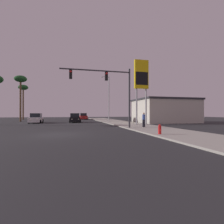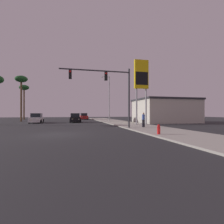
{
  "view_description": "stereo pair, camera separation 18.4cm",
  "coord_description": "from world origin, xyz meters",
  "px_view_note": "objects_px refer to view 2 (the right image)",
  "views": [
    {
      "loc": [
        0.82,
        -14.7,
        1.75
      ],
      "look_at": [
        7.0,
        9.84,
        1.87
      ],
      "focal_mm": 28.0,
      "sensor_mm": 36.0,
      "label": 1
    },
    {
      "loc": [
        1.0,
        -14.75,
        1.75
      ],
      "look_at": [
        7.0,
        9.84,
        1.87
      ],
      "focal_mm": 28.0,
      "sensor_mm": 36.0,
      "label": 2
    }
  ],
  "objects_px": {
    "car_black": "(75,118)",
    "street_lamp": "(109,96)",
    "fire_hydrant": "(159,129)",
    "palm_tree_far": "(24,89)",
    "palm_tree_mid": "(21,82)",
    "pedestrian_on_sidewalk": "(143,119)",
    "car_red": "(84,117)",
    "traffic_light_mast": "(110,85)",
    "car_white": "(36,119)",
    "gas_station_sign": "(141,78)"
  },
  "relations": [
    {
      "from": "car_black",
      "to": "car_white",
      "type": "height_order",
      "value": "same"
    },
    {
      "from": "traffic_light_mast",
      "to": "fire_hydrant",
      "type": "relative_size",
      "value": 9.92
    },
    {
      "from": "palm_tree_far",
      "to": "traffic_light_mast",
      "type": "bearing_deg",
      "value": -62.97
    },
    {
      "from": "pedestrian_on_sidewalk",
      "to": "palm_tree_far",
      "type": "relative_size",
      "value": 0.19
    },
    {
      "from": "gas_station_sign",
      "to": "palm_tree_far",
      "type": "height_order",
      "value": "gas_station_sign"
    },
    {
      "from": "car_white",
      "to": "street_lamp",
      "type": "distance_m",
      "value": 14.01
    },
    {
      "from": "street_lamp",
      "to": "palm_tree_mid",
      "type": "xyz_separation_m",
      "value": [
        -17.17,
        4.51,
        2.96
      ]
    },
    {
      "from": "palm_tree_far",
      "to": "palm_tree_mid",
      "type": "bearing_deg",
      "value": -79.82
    },
    {
      "from": "gas_station_sign",
      "to": "pedestrian_on_sidewalk",
      "type": "relative_size",
      "value": 5.39
    },
    {
      "from": "car_red",
      "to": "traffic_light_mast",
      "type": "xyz_separation_m",
      "value": [
        0.51,
        -28.51,
        3.98
      ]
    },
    {
      "from": "pedestrian_on_sidewalk",
      "to": "car_black",
      "type": "bearing_deg",
      "value": 116.34
    },
    {
      "from": "fire_hydrant",
      "to": "palm_tree_far",
      "type": "bearing_deg",
      "value": 116.11
    },
    {
      "from": "fire_hydrant",
      "to": "palm_tree_mid",
      "type": "xyz_separation_m",
      "value": [
        -16.16,
        26.64,
        7.59
      ]
    },
    {
      "from": "fire_hydrant",
      "to": "pedestrian_on_sidewalk",
      "type": "distance_m",
      "value": 6.71
    },
    {
      "from": "car_white",
      "to": "fire_hydrant",
      "type": "relative_size",
      "value": 5.7
    },
    {
      "from": "palm_tree_mid",
      "to": "street_lamp",
      "type": "bearing_deg",
      "value": -14.72
    },
    {
      "from": "traffic_light_mast",
      "to": "pedestrian_on_sidewalk",
      "type": "xyz_separation_m",
      "value": [
        4.03,
        0.34,
        -3.7
      ]
    },
    {
      "from": "car_white",
      "to": "gas_station_sign",
      "type": "height_order",
      "value": "gas_station_sign"
    },
    {
      "from": "car_white",
      "to": "street_lamp",
      "type": "bearing_deg",
      "value": -171.73
    },
    {
      "from": "car_black",
      "to": "palm_tree_mid",
      "type": "height_order",
      "value": "palm_tree_mid"
    },
    {
      "from": "car_black",
      "to": "palm_tree_mid",
      "type": "relative_size",
      "value": 0.47
    },
    {
      "from": "car_black",
      "to": "palm_tree_mid",
      "type": "distance_m",
      "value": 14.01
    },
    {
      "from": "car_red",
      "to": "car_white",
      "type": "distance_m",
      "value": 16.93
    },
    {
      "from": "car_black",
      "to": "traffic_light_mast",
      "type": "relative_size",
      "value": 0.58
    },
    {
      "from": "traffic_light_mast",
      "to": "palm_tree_far",
      "type": "distance_m",
      "value": 34.36
    },
    {
      "from": "pedestrian_on_sidewalk",
      "to": "palm_tree_far",
      "type": "bearing_deg",
      "value": 123.01
    },
    {
      "from": "car_white",
      "to": "street_lamp",
      "type": "relative_size",
      "value": 0.48
    },
    {
      "from": "traffic_light_mast",
      "to": "pedestrian_on_sidewalk",
      "type": "relative_size",
      "value": 4.51
    },
    {
      "from": "traffic_light_mast",
      "to": "street_lamp",
      "type": "relative_size",
      "value": 0.84
    },
    {
      "from": "street_lamp",
      "to": "pedestrian_on_sidewalk",
      "type": "distance_m",
      "value": 16.18
    },
    {
      "from": "street_lamp",
      "to": "gas_station_sign",
      "type": "distance_m",
      "value": 11.93
    },
    {
      "from": "car_red",
      "to": "gas_station_sign",
      "type": "distance_m",
      "value": 25.59
    },
    {
      "from": "car_red",
      "to": "traffic_light_mast",
      "type": "relative_size",
      "value": 0.57
    },
    {
      "from": "car_white",
      "to": "pedestrian_on_sidewalk",
      "type": "xyz_separation_m",
      "value": [
        13.84,
        -14.01,
        0.27
      ]
    },
    {
      "from": "car_red",
      "to": "fire_hydrant",
      "type": "distance_m",
      "value": 34.78
    },
    {
      "from": "street_lamp",
      "to": "pedestrian_on_sidewalk",
      "type": "xyz_separation_m",
      "value": [
        0.62,
        -15.64,
        -4.08
      ]
    },
    {
      "from": "car_white",
      "to": "car_black",
      "type": "bearing_deg",
      "value": -173.77
    },
    {
      "from": "street_lamp",
      "to": "car_black",
      "type": "bearing_deg",
      "value": -170.95
    },
    {
      "from": "traffic_light_mast",
      "to": "street_lamp",
      "type": "xyz_separation_m",
      "value": [
        3.41,
        15.98,
        0.38
      ]
    },
    {
      "from": "car_red",
      "to": "pedestrian_on_sidewalk",
      "type": "bearing_deg",
      "value": 97.81
    },
    {
      "from": "palm_tree_mid",
      "to": "gas_station_sign",
      "type": "bearing_deg",
      "value": -40.01
    },
    {
      "from": "car_black",
      "to": "street_lamp",
      "type": "distance_m",
      "value": 7.98
    },
    {
      "from": "car_white",
      "to": "street_lamp",
      "type": "xyz_separation_m",
      "value": [
        13.22,
        1.63,
        4.36
      ]
    },
    {
      "from": "traffic_light_mast",
      "to": "street_lamp",
      "type": "distance_m",
      "value": 16.34
    },
    {
      "from": "car_red",
      "to": "street_lamp",
      "type": "bearing_deg",
      "value": 106.04
    },
    {
      "from": "car_red",
      "to": "palm_tree_far",
      "type": "distance_m",
      "value": 16.71
    },
    {
      "from": "car_black",
      "to": "pedestrian_on_sidewalk",
      "type": "relative_size",
      "value": 2.6
    },
    {
      "from": "fire_hydrant",
      "to": "palm_tree_far",
      "type": "xyz_separation_m",
      "value": [
        -17.96,
        36.64,
        7.27
      ]
    },
    {
      "from": "palm_tree_far",
      "to": "palm_tree_mid",
      "type": "xyz_separation_m",
      "value": [
        1.8,
        -10.0,
        0.32
      ]
    },
    {
      "from": "pedestrian_on_sidewalk",
      "to": "fire_hydrant",
      "type": "bearing_deg",
      "value": -104.1
    }
  ]
}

